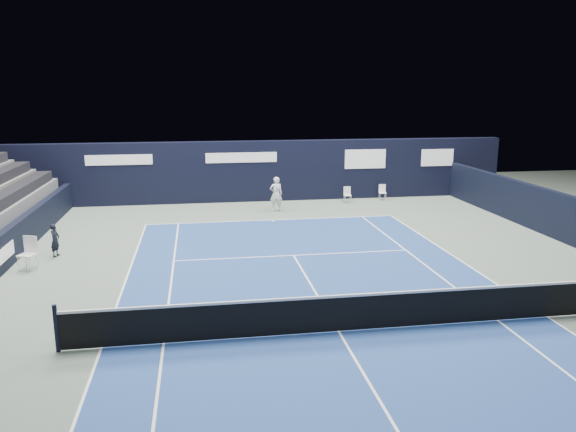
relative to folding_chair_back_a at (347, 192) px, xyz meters
name	(u,v)px	position (x,y,z in m)	size (l,w,h in m)	color
ground	(321,302)	(-4.33, -13.31, -0.54)	(48.00, 48.00, 0.00)	#556559
court_surface	(339,332)	(-4.33, -15.31, -0.54)	(10.97, 23.77, 0.01)	navy
enclosure_wall_right	(576,222)	(6.17, -9.31, 0.36)	(0.30, 22.00, 1.80)	black
folding_chair_back_a	(347,192)	(0.00, 0.00, 0.00)	(0.38, 0.41, 0.81)	silver
folding_chair_back_b	(382,191)	(2.00, 0.35, -0.08)	(0.40, 0.39, 0.81)	white
line_judge_chair	(29,251)	(-12.99, -9.03, 0.07)	(0.61, 0.60, 1.08)	white
line_judge	(55,240)	(-12.50, -7.66, 0.04)	(0.42, 0.28, 1.16)	black
court_markings	(339,332)	(-4.33, -15.31, -0.53)	(11.03, 23.83, 0.00)	white
tennis_net	(339,312)	(-4.33, -15.31, -0.03)	(12.90, 0.10, 1.10)	black
back_sponsor_wall	(261,171)	(-4.32, 1.19, 1.01)	(26.00, 0.63, 3.10)	black
tennis_player	(276,194)	(-3.90, -1.52, 0.28)	(0.61, 0.82, 1.65)	white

